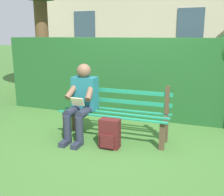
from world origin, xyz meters
The scene contains 5 objects.
ground centered at (0.00, 0.00, 0.00)m, with size 60.00×60.00×0.00m, color #3D6B2D.
park_bench centered at (0.00, -0.06, 0.42)m, with size 1.70×0.46×0.86m.
person_seated centered at (0.50, 0.10, 0.61)m, with size 0.44×0.73×1.16m.
hedge_backdrop centered at (-0.06, -1.49, 0.81)m, with size 5.61×0.87×1.66m.
backpack centered at (-0.05, 0.34, 0.21)m, with size 0.29×0.24×0.43m.
Camera 1 is at (-1.33, 3.71, 1.60)m, focal length 42.87 mm.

